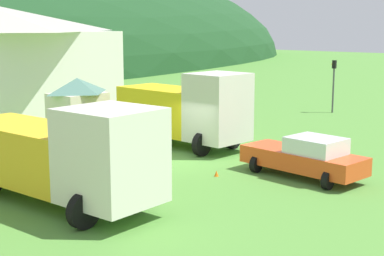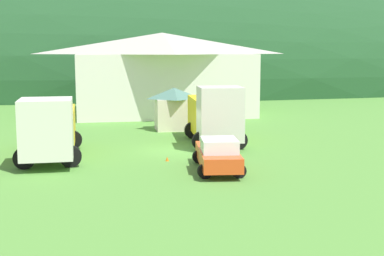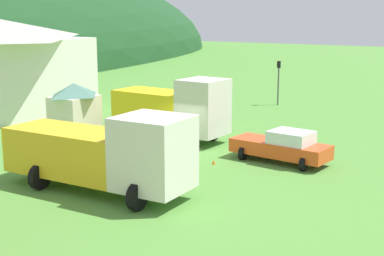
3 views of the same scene
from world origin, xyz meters
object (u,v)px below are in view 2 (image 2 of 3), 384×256
depot_building (162,72)px  traffic_cone_mid_row (221,137)px  play_shed_cream (174,108)px  heavy_rig_striped (50,127)px  flatbed_truck_yellow (215,114)px  service_pickup_orange (218,154)px  traffic_cone_near_pickup (167,161)px

depot_building → traffic_cone_mid_row: depot_building is taller
play_shed_cream → heavy_rig_striped: (-8.12, -9.34, 0.14)m
flatbed_truck_yellow → service_pickup_orange: size_ratio=1.39×
heavy_rig_striped → play_shed_cream: bearing=138.0°
heavy_rig_striped → traffic_cone_near_pickup: 6.59m
heavy_rig_striped → service_pickup_orange: size_ratio=1.65×
depot_building → traffic_cone_mid_row: 14.82m
play_shed_cream → service_pickup_orange: bearing=-89.4°
play_shed_cream → traffic_cone_mid_row: (2.66, -3.64, -1.60)m
play_shed_cream → traffic_cone_mid_row: size_ratio=5.04×
flatbed_truck_yellow → service_pickup_orange: 7.58m
depot_building → service_pickup_orange: bearing=-90.8°
play_shed_cream → service_pickup_orange: size_ratio=0.60×
heavy_rig_striped → service_pickup_orange: (8.26, -4.46, -0.91)m
depot_building → heavy_rig_striped: (-8.59, -19.86, -2.06)m
heavy_rig_striped → traffic_cone_near_pickup: bearing=73.5°
traffic_cone_mid_row → traffic_cone_near_pickup: bearing=-122.1°
heavy_rig_striped → service_pickup_orange: heavy_rig_striped is taller
depot_building → service_pickup_orange: depot_building is taller
flatbed_truck_yellow → traffic_cone_mid_row: flatbed_truck_yellow is taller
flatbed_truck_yellow → service_pickup_orange: flatbed_truck_yellow is taller
heavy_rig_striped → traffic_cone_near_pickup: heavy_rig_striped is taller
heavy_rig_striped → flatbed_truck_yellow: bearing=105.6°
flatbed_truck_yellow → traffic_cone_mid_row: bearing=162.9°
traffic_cone_near_pickup → heavy_rig_striped: bearing=164.5°
service_pickup_orange → traffic_cone_mid_row: 10.50m
depot_building → flatbed_truck_yellow: bearing=-86.2°
depot_building → heavy_rig_striped: bearing=-113.4°
flatbed_truck_yellow → traffic_cone_near_pickup: (-3.60, -4.61, -1.87)m
flatbed_truck_yellow → traffic_cone_mid_row: (1.05, 2.80, -1.87)m
flatbed_truck_yellow → traffic_cone_near_pickup: bearing=-34.6°
depot_building → play_shed_cream: size_ratio=5.32×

